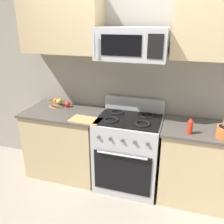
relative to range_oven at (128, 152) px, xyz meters
name	(u,v)px	position (x,y,z in m)	size (l,w,h in m)	color
ground_plane	(112,224)	(0.00, -0.70, -0.47)	(16.00, 16.00, 0.00)	gray
wall_back	(137,80)	(0.00, 0.37, 0.83)	(8.00, 0.10, 2.60)	#9E998E
counter_left	(65,143)	(-0.88, 0.00, -0.02)	(0.98, 0.61, 0.91)	tan
range_oven	(128,152)	(0.00, 0.00, 0.00)	(0.76, 0.65, 1.09)	#B2B5BA
counter_right	(202,165)	(0.87, 0.00, -0.02)	(0.96, 0.61, 0.91)	tan
microwave	(132,44)	(0.00, 0.03, 1.30)	(0.75, 0.44, 0.33)	#B2B5BA
upper_cabinets_left	(61,24)	(-0.88, 0.15, 1.48)	(0.97, 0.34, 0.66)	tan
upper_cabinets_right	(223,26)	(0.87, 0.15, 1.48)	(0.95, 0.34, 0.66)	tan
fruit_basket	(57,102)	(-1.05, 0.17, 0.48)	(0.22, 0.22, 0.10)	brown
apple_loose	(68,104)	(-0.89, 0.18, 0.47)	(0.08, 0.08, 0.08)	red
cutting_board	(86,120)	(-0.48, -0.19, 0.44)	(0.36, 0.22, 0.02)	tan
bottle_hot_sauce	(190,126)	(0.68, -0.18, 0.52)	(0.06, 0.06, 0.19)	red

